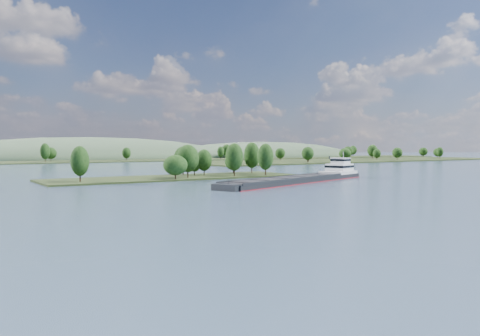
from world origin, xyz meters
TOP-DOWN VIEW (x-y plane):
  - ground at (0.00, 120.00)m, footprint 1800.00×1800.00m
  - tree_island at (7.26, 178.46)m, footprint 100.00×31.31m
  - right_bank at (231.96, 299.70)m, footprint 320.00×90.00m
  - back_shoreline at (9.19, 399.77)m, footprint 900.00×60.00m
  - hill_east at (260.00, 470.00)m, footprint 260.00×140.00m
  - hill_west at (60.00, 500.00)m, footprint 320.00×160.00m
  - cargo_barge at (30.96, 139.17)m, footprint 78.67×33.59m

SIDE VIEW (x-z plane):
  - ground at x=0.00m, z-range 0.00..0.00m
  - hill_east at x=260.00m, z-range -18.00..18.00m
  - hill_west at x=60.00m, z-range -22.00..22.00m
  - back_shoreline at x=9.19m, z-range -7.17..8.69m
  - right_bank at x=231.96m, z-range -6.39..8.51m
  - cargo_barge at x=30.96m, z-range -4.03..6.75m
  - tree_island at x=7.26m, z-range -3.12..11.71m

